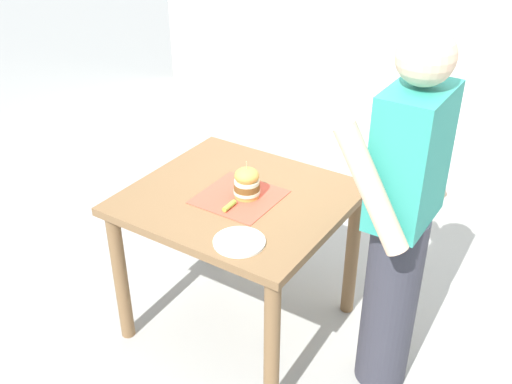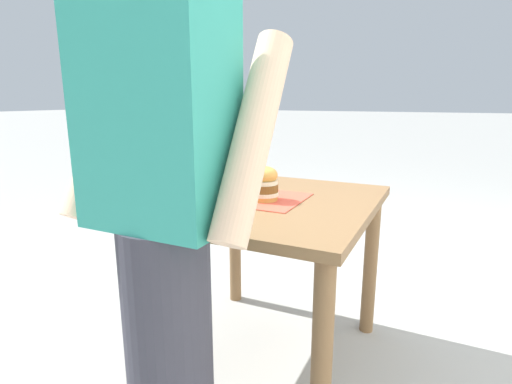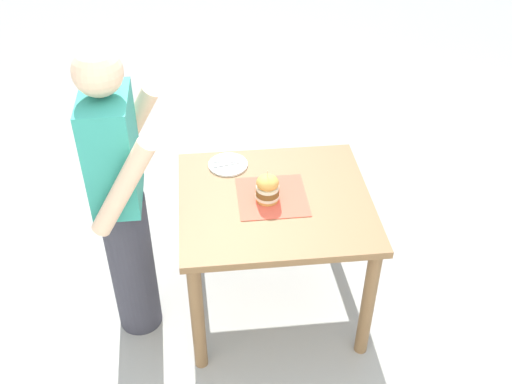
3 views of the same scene
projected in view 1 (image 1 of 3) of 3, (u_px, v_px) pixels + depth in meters
name	position (u px, v px, depth m)	size (l,w,h in m)	color
ground_plane	(240.00, 321.00, 3.23)	(80.00, 80.00, 0.00)	#9E9E99
patio_table	(239.00, 219.00, 2.90)	(0.92, 1.00, 0.79)	brown
serving_paper	(239.00, 197.00, 2.81)	(0.36, 0.36, 0.00)	#D64C38
sandwich	(247.00, 183.00, 2.78)	(0.13, 0.13, 0.18)	gold
pickle_spear	(229.00, 206.00, 2.72)	(0.02, 0.02, 0.09)	#8EA83D
side_plate_with_forks	(239.00, 242.00, 2.49)	(0.22, 0.22, 0.02)	white
diner_across_table	(401.00, 221.00, 2.46)	(0.55, 0.35, 1.69)	#33333D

